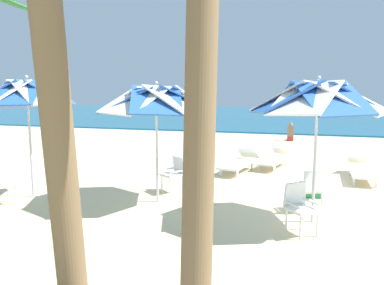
% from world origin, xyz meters
% --- Properties ---
extents(ground_plane, '(80.00, 80.00, 0.00)m').
position_xyz_m(ground_plane, '(0.00, 0.00, 0.00)').
color(ground_plane, beige).
extents(sea, '(80.00, 36.00, 0.10)m').
position_xyz_m(sea, '(0.00, 29.68, 0.05)').
color(sea, '#19607F').
rests_on(sea, ground).
extents(surf_foam, '(80.00, 0.70, 0.01)m').
position_xyz_m(surf_foam, '(0.00, 11.38, 0.01)').
color(surf_foam, white).
rests_on(surf_foam, ground).
extents(beach_umbrella_0, '(2.42, 2.42, 2.68)m').
position_xyz_m(beach_umbrella_0, '(-0.81, -2.52, 2.28)').
color(beach_umbrella_0, silver).
rests_on(beach_umbrella_0, ground).
extents(plastic_chair_0, '(0.63, 0.63, 0.87)m').
position_xyz_m(plastic_chair_0, '(-1.04, -3.16, 0.50)').
color(plastic_chair_0, white).
rests_on(plastic_chair_0, ground).
extents(plastic_chair_1, '(0.58, 0.60, 0.87)m').
position_xyz_m(plastic_chair_1, '(-0.83, -1.92, 0.50)').
color(plastic_chair_1, white).
rests_on(plastic_chair_1, ground).
extents(beach_umbrella_1, '(2.56, 2.56, 2.62)m').
position_xyz_m(beach_umbrella_1, '(-4.03, -2.19, 2.23)').
color(beach_umbrella_1, silver).
rests_on(beach_umbrella_1, ground).
extents(plastic_chair_2, '(0.62, 0.63, 0.87)m').
position_xyz_m(plastic_chair_2, '(-3.94, -1.35, 0.50)').
color(plastic_chair_2, white).
rests_on(plastic_chair_2, ground).
extents(beach_umbrella_2, '(2.08, 2.08, 2.77)m').
position_xyz_m(beach_umbrella_2, '(-6.94, -2.63, 2.35)').
color(beach_umbrella_2, silver).
rests_on(beach_umbrella_2, ground).
extents(sun_lounger_0, '(0.71, 2.17, 0.62)m').
position_xyz_m(sun_lounger_0, '(0.57, 1.41, 0.28)').
color(sun_lounger_0, white).
rests_on(sun_lounger_0, ground).
extents(sun_lounger_1, '(1.07, 2.23, 0.62)m').
position_xyz_m(sun_lounger_1, '(-1.87, 2.43, 0.28)').
color(sun_lounger_1, white).
rests_on(sun_lounger_1, ground).
extents(sun_lounger_2, '(1.01, 2.22, 0.62)m').
position_xyz_m(sun_lounger_2, '(-2.84, 1.45, 0.28)').
color(sun_lounger_2, white).
rests_on(sun_lounger_2, ground).
extents(palm_tree_3, '(3.31, 2.70, 5.53)m').
position_xyz_m(palm_tree_3, '(-3.61, -6.09, 3.22)').
color(palm_tree_3, brown).
rests_on(palm_tree_3, ground).
extents(cooler_box, '(0.50, 0.34, 0.40)m').
position_xyz_m(cooler_box, '(-0.82, -0.78, 0.20)').
color(cooler_box, '#238C4C').
rests_on(cooler_box, ground).
extents(beachgoer_seated, '(0.30, 0.93, 0.92)m').
position_xyz_m(beachgoer_seated, '(-1.60, 9.27, 0.29)').
color(beachgoer_seated, red).
rests_on(beachgoer_seated, ground).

